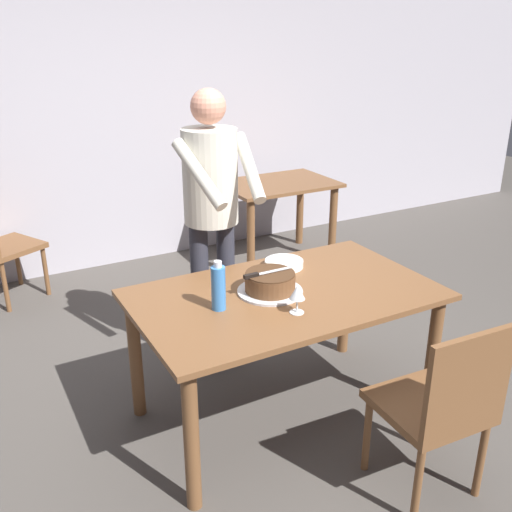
{
  "coord_description": "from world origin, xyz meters",
  "views": [
    {
      "loc": [
        -1.43,
        -2.29,
        2.02
      ],
      "look_at": [
        -0.07,
        0.19,
        0.9
      ],
      "focal_mm": 40.43,
      "sensor_mm": 36.0,
      "label": 1
    }
  ],
  "objects_px": {
    "main_dining_table": "(285,311)",
    "person_cutting_cake": "(212,202)",
    "wine_glass_near": "(297,293)",
    "chair_near_side": "(441,404)",
    "plate_stack": "(284,264)",
    "background_table": "(278,200)",
    "cake_knife": "(258,274)",
    "water_bottle": "(218,287)",
    "cake_on_platter": "(270,283)"
  },
  "relations": [
    {
      "from": "cake_on_platter",
      "to": "plate_stack",
      "type": "height_order",
      "value": "cake_on_platter"
    },
    {
      "from": "main_dining_table",
      "to": "plate_stack",
      "type": "relative_size",
      "value": 7.09
    },
    {
      "from": "plate_stack",
      "to": "background_table",
      "type": "relative_size",
      "value": 0.22
    },
    {
      "from": "cake_on_platter",
      "to": "wine_glass_near",
      "type": "bearing_deg",
      "value": -90.42
    },
    {
      "from": "person_cutting_cake",
      "to": "chair_near_side",
      "type": "distance_m",
      "value": 1.67
    },
    {
      "from": "wine_glass_near",
      "to": "water_bottle",
      "type": "height_order",
      "value": "water_bottle"
    },
    {
      "from": "cake_on_platter",
      "to": "wine_glass_near",
      "type": "height_order",
      "value": "wine_glass_near"
    },
    {
      "from": "background_table",
      "to": "person_cutting_cake",
      "type": "bearing_deg",
      "value": -133.17
    },
    {
      "from": "chair_near_side",
      "to": "wine_glass_near",
      "type": "bearing_deg",
      "value": 120.3
    },
    {
      "from": "chair_near_side",
      "to": "water_bottle",
      "type": "bearing_deg",
      "value": 128.8
    },
    {
      "from": "chair_near_side",
      "to": "background_table",
      "type": "height_order",
      "value": "chair_near_side"
    },
    {
      "from": "cake_knife",
      "to": "person_cutting_cake",
      "type": "relative_size",
      "value": 0.16
    },
    {
      "from": "chair_near_side",
      "to": "background_table",
      "type": "xyz_separation_m",
      "value": [
        0.87,
        2.86,
        0.09
      ]
    },
    {
      "from": "cake_on_platter",
      "to": "cake_knife",
      "type": "height_order",
      "value": "cake_knife"
    },
    {
      "from": "main_dining_table",
      "to": "background_table",
      "type": "xyz_separation_m",
      "value": [
        1.16,
        2.02,
        -0.07
      ]
    },
    {
      "from": "cake_on_platter",
      "to": "cake_knife",
      "type": "xyz_separation_m",
      "value": [
        -0.07,
        0.0,
        0.06
      ]
    },
    {
      "from": "main_dining_table",
      "to": "water_bottle",
      "type": "bearing_deg",
      "value": -179.13
    },
    {
      "from": "wine_glass_near",
      "to": "main_dining_table",
      "type": "bearing_deg",
      "value": 72.26
    },
    {
      "from": "main_dining_table",
      "to": "water_bottle",
      "type": "xyz_separation_m",
      "value": [
        -0.38,
        -0.01,
        0.22
      ]
    },
    {
      "from": "plate_stack",
      "to": "main_dining_table",
      "type": "bearing_deg",
      "value": -120.38
    },
    {
      "from": "cake_knife",
      "to": "background_table",
      "type": "height_order",
      "value": "cake_knife"
    },
    {
      "from": "main_dining_table",
      "to": "person_cutting_cake",
      "type": "xyz_separation_m",
      "value": [
        -0.1,
        0.68,
        0.43
      ]
    },
    {
      "from": "water_bottle",
      "to": "person_cutting_cake",
      "type": "distance_m",
      "value": 0.77
    },
    {
      "from": "cake_knife",
      "to": "plate_stack",
      "type": "bearing_deg",
      "value": 39.39
    },
    {
      "from": "water_bottle",
      "to": "chair_near_side",
      "type": "relative_size",
      "value": 0.28
    },
    {
      "from": "plate_stack",
      "to": "wine_glass_near",
      "type": "distance_m",
      "value": 0.58
    },
    {
      "from": "water_bottle",
      "to": "main_dining_table",
      "type": "bearing_deg",
      "value": 0.87
    },
    {
      "from": "main_dining_table",
      "to": "plate_stack",
      "type": "height_order",
      "value": "plate_stack"
    },
    {
      "from": "main_dining_table",
      "to": "water_bottle",
      "type": "height_order",
      "value": "water_bottle"
    },
    {
      "from": "background_table",
      "to": "wine_glass_near",
      "type": "bearing_deg",
      "value": -118.83
    },
    {
      "from": "cake_knife",
      "to": "background_table",
      "type": "distance_m",
      "value": 2.39
    },
    {
      "from": "person_cutting_cake",
      "to": "main_dining_table",
      "type": "bearing_deg",
      "value": -81.87
    },
    {
      "from": "main_dining_table",
      "to": "plate_stack",
      "type": "xyz_separation_m",
      "value": [
        0.17,
        0.29,
        0.13
      ]
    },
    {
      "from": "wine_glass_near",
      "to": "chair_near_side",
      "type": "xyz_separation_m",
      "value": [
        0.36,
        -0.62,
        -0.36
      ]
    },
    {
      "from": "cake_knife",
      "to": "wine_glass_near",
      "type": "bearing_deg",
      "value": -74.95
    },
    {
      "from": "water_bottle",
      "to": "chair_near_side",
      "type": "xyz_separation_m",
      "value": [
        0.67,
        -0.84,
        -0.37
      ]
    },
    {
      "from": "cake_on_platter",
      "to": "person_cutting_cake",
      "type": "height_order",
      "value": "person_cutting_cake"
    },
    {
      "from": "plate_stack",
      "to": "water_bottle",
      "type": "height_order",
      "value": "water_bottle"
    },
    {
      "from": "plate_stack",
      "to": "person_cutting_cake",
      "type": "distance_m",
      "value": 0.56
    },
    {
      "from": "chair_near_side",
      "to": "cake_knife",
      "type": "bearing_deg",
      "value": 116.15
    },
    {
      "from": "wine_glass_near",
      "to": "chair_near_side",
      "type": "distance_m",
      "value": 0.8
    },
    {
      "from": "cake_knife",
      "to": "person_cutting_cake",
      "type": "bearing_deg",
      "value": 86.0
    },
    {
      "from": "cake_knife",
      "to": "water_bottle",
      "type": "bearing_deg",
      "value": -169.88
    },
    {
      "from": "cake_knife",
      "to": "plate_stack",
      "type": "height_order",
      "value": "cake_knife"
    },
    {
      "from": "water_bottle",
      "to": "background_table",
      "type": "distance_m",
      "value": 2.56
    },
    {
      "from": "plate_stack",
      "to": "cake_on_platter",
      "type": "bearing_deg",
      "value": -133.21
    },
    {
      "from": "background_table",
      "to": "chair_near_side",
      "type": "bearing_deg",
      "value": -106.95
    },
    {
      "from": "main_dining_table",
      "to": "plate_stack",
      "type": "bearing_deg",
      "value": 59.62
    },
    {
      "from": "person_cutting_cake",
      "to": "background_table",
      "type": "xyz_separation_m",
      "value": [
        1.26,
        1.34,
        -0.5
      ]
    },
    {
      "from": "wine_glass_near",
      "to": "person_cutting_cake",
      "type": "bearing_deg",
      "value": 91.61
    }
  ]
}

